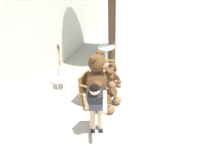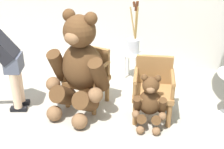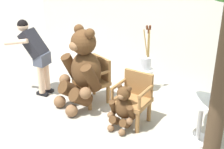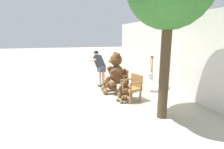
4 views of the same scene
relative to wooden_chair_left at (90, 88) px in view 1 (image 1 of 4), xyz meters
name	(u,v)px [view 1 (image 1 of 4)]	position (x,y,z in m)	size (l,w,h in m)	color
ground_plane	(115,96)	(0.50, -0.51, -0.46)	(60.00, 60.00, 0.00)	#A8A091
back_wall	(32,39)	(0.50, 1.89, 0.94)	(10.00, 0.16, 2.80)	beige
wooden_chair_left	(90,88)	(0.00, 0.00, 0.00)	(0.61, 0.57, 0.86)	olive
wooden_chair_right	(104,70)	(0.99, 0.00, 0.00)	(0.67, 0.64, 0.86)	olive
teddy_bear_large	(99,81)	(-0.01, -0.26, 0.28)	(0.91, 0.89, 1.51)	#4C3019
teddy_bear_small	(113,74)	(1.02, -0.28, -0.08)	(0.48, 0.48, 0.77)	#4C3019
person_visitor	(96,102)	(-1.06, -0.57, 0.43)	(0.76, 0.66, 1.48)	black
white_stool	(62,78)	(0.37, 1.04, -0.11)	(0.34, 0.34, 0.46)	white
brush_bucket	(61,69)	(0.37, 1.04, 0.18)	(0.22, 0.22, 0.91)	silver
round_side_table	(106,54)	(2.09, 0.29, -0.01)	(0.56, 0.56, 0.72)	white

